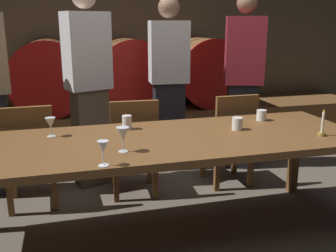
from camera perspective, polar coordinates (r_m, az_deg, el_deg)
The scene contains 20 objects.
ground_plane at distance 2.91m, azimuth 2.47°, elevation -15.74°, with size 8.78×8.78×0.00m, color brown.
back_wall at distance 5.22m, azimuth -6.92°, elevation 14.73°, with size 6.76×0.24×2.94m, color brown.
barrel_shelf at distance 4.84m, azimuth -5.50°, elevation 0.00°, with size 6.08×0.90×0.48m, color brown.
wine_barrel_left at distance 4.65m, azimuth -17.38°, elevation 7.05°, with size 0.85×0.79×0.85m.
wine_barrel_center at distance 4.71m, azimuth -5.80°, elevation 7.74°, with size 0.85×0.79×0.85m.
wine_barrel_right at distance 4.96m, azimuth 5.36°, elevation 8.12°, with size 0.85×0.79×0.85m.
dining_table at distance 2.60m, azimuth -1.97°, elevation -3.12°, with size 2.91×0.95×0.74m.
chair_left at distance 3.28m, azimuth -20.00°, elevation -3.64°, with size 0.41×0.41×0.88m.
chair_center at distance 3.32m, azimuth -5.14°, elevation -2.54°, with size 0.42×0.42×0.88m.
chair_right at distance 3.58m, azimuth 9.35°, elevation -1.37°, with size 0.41×0.41×0.88m.
guest_center_left at distance 3.54m, azimuth -11.75°, elevation 5.79°, with size 0.44×0.36×1.82m.
guest_center_right at distance 3.88m, azimuth 0.12°, elevation 6.27°, with size 0.40×0.27×1.74m.
guest_far_right at distance 4.00m, azimuth 11.14°, elevation 6.53°, with size 0.44×0.35×1.78m.
candle_center at distance 2.84m, azimuth 22.00°, elevation -0.35°, with size 0.05×0.05×0.19m.
wine_glass_left at distance 2.73m, azimuth -17.13°, elevation 0.41°, with size 0.07×0.07×0.13m.
wine_glass_center at distance 2.10m, azimuth -9.66°, elevation -3.24°, with size 0.06×0.06×0.14m.
wine_glass_right at distance 2.31m, azimuth -6.76°, elevation -1.30°, with size 0.08×0.08×0.15m.
cup_left at distance 2.82m, azimuth -6.15°, elevation 0.54°, with size 0.07×0.07×0.10m, color white.
cup_center at distance 2.83m, azimuth 10.30°, elevation 0.35°, with size 0.08×0.08×0.09m, color white.
cup_right at distance 3.15m, azimuth 13.76°, elevation 1.57°, with size 0.08×0.08×0.09m, color white.
Camera 1 is at (-0.77, -2.38, 1.49)m, focal length 40.87 mm.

